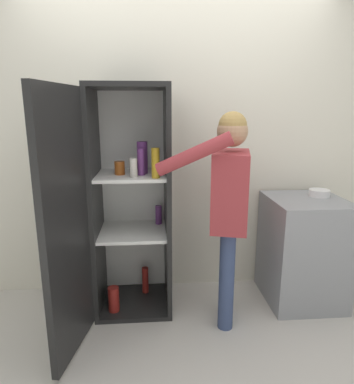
% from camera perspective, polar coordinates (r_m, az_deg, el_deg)
% --- Properties ---
extents(ground_plane, '(12.00, 12.00, 0.00)m').
position_cam_1_polar(ground_plane, '(2.53, 1.92, -25.32)').
color(ground_plane, beige).
extents(wall_back, '(7.00, 0.06, 2.55)m').
position_cam_1_polar(wall_back, '(2.95, -0.01, 7.59)').
color(wall_back, silver).
rests_on(wall_back, ground_plane).
extents(refrigerator, '(0.75, 1.14, 1.76)m').
position_cam_1_polar(refrigerator, '(2.62, -9.51, -2.30)').
color(refrigerator, black).
rests_on(refrigerator, ground_plane).
extents(person, '(0.71, 0.56, 1.57)m').
position_cam_1_polar(person, '(2.44, 8.61, -0.64)').
color(person, '#384770').
rests_on(person, ground_plane).
extents(counter, '(0.59, 0.62, 0.89)m').
position_cam_1_polar(counter, '(3.08, 20.23, -9.05)').
color(counter, gray).
rests_on(counter, ground_plane).
extents(bowl, '(0.17, 0.17, 0.06)m').
position_cam_1_polar(bowl, '(3.06, 22.62, -0.14)').
color(bowl, white).
rests_on(bowl, counter).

